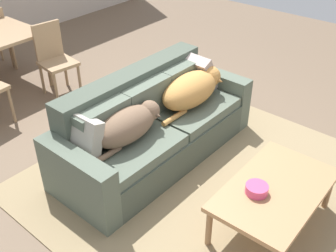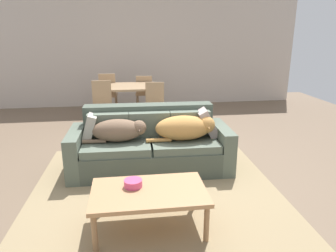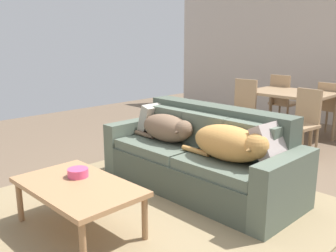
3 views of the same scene
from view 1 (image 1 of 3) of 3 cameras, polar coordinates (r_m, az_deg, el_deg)
name	(u,v)px [view 1 (image 1 of 3)]	position (r m, az deg, el deg)	size (l,w,h in m)	color
ground_plane	(159,147)	(4.31, -1.23, -2.94)	(10.00, 10.00, 0.00)	brown
area_rug	(220,187)	(3.84, 7.34, -8.52)	(2.93, 3.20, 0.01)	#97815C
couch	(152,127)	(4.03, -2.25, -0.07)	(2.17, 0.90, 0.86)	#495347
dog_on_left_cushion	(129,125)	(3.59, -5.54, 0.21)	(0.83, 0.34, 0.30)	brown
dog_on_right_cushion	(192,89)	(4.12, 3.46, 5.27)	(0.93, 0.39, 0.33)	#C98D48
throw_pillow_by_left_arm	(83,137)	(3.47, -11.90, -1.47)	(0.12, 0.37, 0.37)	#ADA898
throw_pillow_by_right_arm	(198,71)	(4.45, 4.21, 7.71)	(0.12, 0.40, 0.40)	#B6A49D
coffee_table	(275,192)	(3.34, 14.81, -8.97)	(1.08, 0.66, 0.41)	tan
bowl_on_coffee_table	(257,189)	(3.21, 12.36, -8.66)	(0.18, 0.18, 0.07)	#EA4C7F
dining_chair_near_right	(54,56)	(5.32, -15.67, 9.39)	(0.45, 0.45, 0.90)	tan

